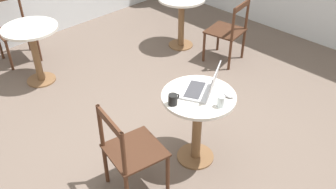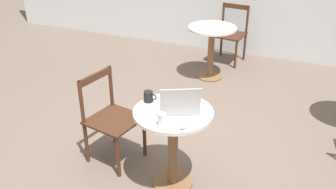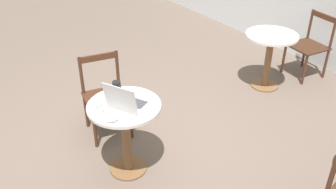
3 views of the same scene
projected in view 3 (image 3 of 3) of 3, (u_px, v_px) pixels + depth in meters
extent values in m
plane|color=#66564C|center=(150.00, 155.00, 3.89)|extent=(16.00, 16.00, 0.00)
cylinder|color=brown|center=(129.00, 168.00, 3.72)|extent=(0.37, 0.37, 0.02)
cylinder|color=brown|center=(126.00, 139.00, 3.53)|extent=(0.09, 0.09, 0.70)
cylinder|color=silver|center=(124.00, 106.00, 3.34)|extent=(0.67, 0.67, 0.03)
cylinder|color=brown|center=(264.00, 85.00, 5.12)|extent=(0.37, 0.37, 0.02)
cylinder|color=brown|center=(268.00, 61.00, 4.94)|extent=(0.09, 0.09, 0.70)
cylinder|color=silver|center=(272.00, 35.00, 4.74)|extent=(0.67, 0.67, 0.03)
cylinder|color=#472819|center=(131.00, 121.00, 4.04)|extent=(0.04, 0.04, 0.43)
cylinder|color=#472819|center=(95.00, 130.00, 3.90)|extent=(0.04, 0.04, 0.43)
cylinder|color=#472819|center=(120.00, 103.00, 4.35)|extent=(0.04, 0.04, 0.43)
cylinder|color=#472819|center=(86.00, 111.00, 4.22)|extent=(0.04, 0.04, 0.43)
cube|color=#3C2215|center=(107.00, 98.00, 4.01)|extent=(0.53, 0.53, 0.02)
cylinder|color=#472819|center=(117.00, 69.00, 4.12)|extent=(0.04, 0.04, 0.42)
cylinder|color=#472819|center=(81.00, 76.00, 3.98)|extent=(0.04, 0.04, 0.42)
cube|color=#472819|center=(98.00, 57.00, 3.96)|extent=(0.11, 0.43, 0.07)
cylinder|color=#472819|center=(331.00, 179.00, 2.66)|extent=(0.04, 0.04, 0.42)
cylinder|color=#472819|center=(304.00, 70.00, 5.06)|extent=(0.04, 0.04, 0.43)
cylinder|color=#472819|center=(284.00, 59.00, 5.36)|extent=(0.04, 0.04, 0.43)
cylinder|color=#472819|center=(326.00, 64.00, 5.22)|extent=(0.04, 0.04, 0.43)
cylinder|color=#472819|center=(304.00, 53.00, 5.52)|extent=(0.04, 0.04, 0.43)
cube|color=#3C2215|center=(307.00, 46.00, 5.18)|extent=(0.50, 0.50, 0.02)
cylinder|color=#472819|center=(333.00, 34.00, 4.99)|extent=(0.04, 0.04, 0.42)
cylinder|color=#472819|center=(310.00, 24.00, 5.29)|extent=(0.04, 0.04, 0.42)
cube|color=#472819|center=(324.00, 16.00, 5.05)|extent=(0.43, 0.07, 0.07)
cube|color=#B7B7BC|center=(130.00, 104.00, 3.33)|extent=(0.40, 0.37, 0.02)
cube|color=#38383D|center=(131.00, 102.00, 3.34)|extent=(0.31, 0.25, 0.00)
cube|color=#B7B7BC|center=(120.00, 99.00, 3.15)|extent=(0.31, 0.19, 0.25)
cube|color=#9EB2C6|center=(120.00, 98.00, 3.15)|extent=(0.28, 0.17, 0.22)
ellipsoid|color=#B7B7BC|center=(113.00, 120.00, 3.11)|extent=(0.06, 0.10, 0.03)
cylinder|color=black|center=(117.00, 86.00, 3.52)|extent=(0.08, 0.08, 0.10)
torus|color=black|center=(119.00, 88.00, 3.48)|extent=(0.05, 0.01, 0.05)
cylinder|color=silver|center=(99.00, 109.00, 3.18)|extent=(0.06, 0.06, 0.10)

